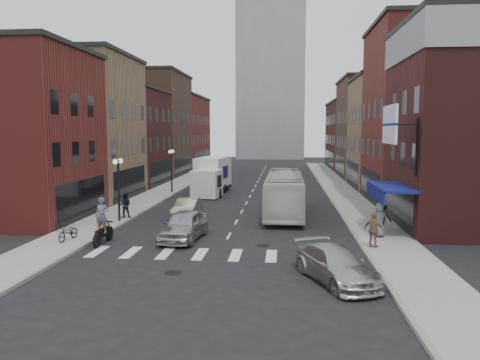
# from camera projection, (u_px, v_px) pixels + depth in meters

# --- Properties ---
(ground) EXTENTS (160.00, 160.00, 0.00)m
(ground) POSITION_uv_depth(u_px,v_px,m) (227.00, 240.00, 25.22)
(ground) COLOR black
(ground) RESTS_ON ground
(sidewalk_left) EXTENTS (3.00, 74.00, 0.15)m
(sidewalk_left) POSITION_uv_depth(u_px,v_px,m) (171.00, 188.00, 47.79)
(sidewalk_left) COLOR gray
(sidewalk_left) RESTS_ON ground
(sidewalk_right) EXTENTS (3.00, 74.00, 0.15)m
(sidewalk_right) POSITION_uv_depth(u_px,v_px,m) (339.00, 190.00, 46.18)
(sidewalk_right) COLOR gray
(sidewalk_right) RESTS_ON ground
(curb_left) EXTENTS (0.20, 74.00, 0.16)m
(curb_left) POSITION_uv_depth(u_px,v_px,m) (185.00, 189.00, 47.66)
(curb_left) COLOR gray
(curb_left) RESTS_ON ground
(curb_right) EXTENTS (0.20, 74.00, 0.16)m
(curb_right) POSITION_uv_depth(u_px,v_px,m) (324.00, 190.00, 46.33)
(curb_right) COLOR gray
(curb_right) RESTS_ON ground
(crosswalk_stripes) EXTENTS (12.00, 2.20, 0.01)m
(crosswalk_stripes) POSITION_uv_depth(u_px,v_px,m) (219.00, 255.00, 22.25)
(crosswalk_stripes) COLOR silver
(crosswalk_stripes) RESTS_ON ground
(bldg_left_near) EXTENTS (10.30, 9.20, 11.30)m
(bldg_left_near) POSITION_uv_depth(u_px,v_px,m) (7.00, 134.00, 30.49)
(bldg_left_near) COLOR maroon
(bldg_left_near) RESTS_ON ground
(bldg_left_mid_a) EXTENTS (10.30, 10.20, 12.30)m
(bldg_left_mid_a) POSITION_uv_depth(u_px,v_px,m) (72.00, 127.00, 39.84)
(bldg_left_mid_a) COLOR #9D7556
(bldg_left_mid_a) RESTS_ON ground
(bldg_left_mid_b) EXTENTS (10.30, 10.20, 10.30)m
(bldg_left_mid_b) POSITION_uv_depth(u_px,v_px,m) (115.00, 137.00, 49.85)
(bldg_left_mid_b) COLOR #451A18
(bldg_left_mid_b) RESTS_ON ground
(bldg_left_far_a) EXTENTS (10.30, 12.20, 13.30)m
(bldg_left_far_a) POSITION_uv_depth(u_px,v_px,m) (145.00, 125.00, 60.58)
(bldg_left_far_a) COLOR brown
(bldg_left_far_a) RESTS_ON ground
(bldg_left_far_b) EXTENTS (10.30, 16.20, 11.30)m
(bldg_left_far_b) POSITION_uv_depth(u_px,v_px,m) (171.00, 132.00, 74.54)
(bldg_left_far_b) COLOR maroon
(bldg_left_far_b) RESTS_ON ground
(bldg_right_mid_a) EXTENTS (10.30, 10.20, 14.30)m
(bldg_right_mid_a) POSITION_uv_depth(u_px,v_px,m) (436.00, 114.00, 36.90)
(bldg_right_mid_a) COLOR maroon
(bldg_right_mid_a) RESTS_ON ground
(bldg_right_mid_b) EXTENTS (10.30, 10.20, 11.30)m
(bldg_right_mid_b) POSITION_uv_depth(u_px,v_px,m) (404.00, 133.00, 46.96)
(bldg_right_mid_b) COLOR #9D7556
(bldg_right_mid_b) RESTS_ON ground
(bldg_right_far_a) EXTENTS (10.30, 12.20, 12.30)m
(bldg_right_far_a) POSITION_uv_depth(u_px,v_px,m) (382.00, 128.00, 57.80)
(bldg_right_far_a) COLOR brown
(bldg_right_far_a) RESTS_ON ground
(bldg_right_far_b) EXTENTS (10.30, 16.20, 10.30)m
(bldg_right_far_b) POSITION_uv_depth(u_px,v_px,m) (363.00, 135.00, 71.76)
(bldg_right_far_b) COLOR #451A18
(bldg_right_far_b) RESTS_ON ground
(awning_blue) EXTENTS (1.80, 5.00, 0.78)m
(awning_blue) POSITION_uv_depth(u_px,v_px,m) (388.00, 188.00, 26.57)
(awning_blue) COLOR navy
(awning_blue) RESTS_ON ground
(billboard_sign) EXTENTS (1.52, 3.00, 3.70)m
(billboard_sign) POSITION_uv_depth(u_px,v_px,m) (391.00, 126.00, 24.25)
(billboard_sign) COLOR black
(billboard_sign) RESTS_ON ground
(distant_tower) EXTENTS (14.00, 14.00, 50.00)m
(distant_tower) POSITION_uv_depth(u_px,v_px,m) (271.00, 41.00, 99.80)
(distant_tower) COLOR #9399A0
(distant_tower) RESTS_ON ground
(streetlamp_near) EXTENTS (0.32, 1.22, 4.11)m
(streetlamp_near) POSITION_uv_depth(u_px,v_px,m) (118.00, 178.00, 29.57)
(streetlamp_near) COLOR black
(streetlamp_near) RESTS_ON ground
(streetlamp_far) EXTENTS (0.32, 1.22, 4.11)m
(streetlamp_far) POSITION_uv_depth(u_px,v_px,m) (171.00, 163.00, 43.43)
(streetlamp_far) COLOR black
(streetlamp_far) RESTS_ON ground
(bike_rack) EXTENTS (0.08, 0.68, 0.80)m
(bike_rack) POSITION_uv_depth(u_px,v_px,m) (100.00, 223.00, 27.16)
(bike_rack) COLOR #D8590C
(bike_rack) RESTS_ON sidewalk_left
(box_truck) EXTENTS (2.99, 7.97, 3.37)m
(box_truck) POSITION_uv_depth(u_px,v_px,m) (211.00, 176.00, 43.31)
(box_truck) COLOR white
(box_truck) RESTS_ON ground
(motorcycle_rider) EXTENTS (0.69, 2.41, 2.45)m
(motorcycle_rider) POSITION_uv_depth(u_px,v_px,m) (102.00, 222.00, 24.21)
(motorcycle_rider) COLOR black
(motorcycle_rider) RESTS_ON ground
(transit_bus) EXTENTS (2.62, 10.88, 3.03)m
(transit_bus) POSITION_uv_depth(u_px,v_px,m) (284.00, 193.00, 32.80)
(transit_bus) COLOR silver
(transit_bus) RESTS_ON ground
(sedan_left_near) EXTENTS (2.26, 4.76, 1.57)m
(sedan_left_near) POSITION_uv_depth(u_px,v_px,m) (184.00, 225.00, 25.26)
(sedan_left_near) COLOR #B0B0B5
(sedan_left_near) RESTS_ON ground
(sedan_left_far) EXTENTS (1.51, 4.07, 1.33)m
(sedan_left_far) POSITION_uv_depth(u_px,v_px,m) (187.00, 209.00, 31.41)
(sedan_left_far) COLOR #A69A86
(sedan_left_far) RESTS_ON ground
(curb_car) EXTENTS (3.57, 4.99, 1.34)m
(curb_car) POSITION_uv_depth(u_px,v_px,m) (336.00, 265.00, 18.19)
(curb_car) COLOR #B4B4B9
(curb_car) RESTS_ON ground
(parked_bicycle) EXTENTS (0.79, 1.70, 0.86)m
(parked_bicycle) POSITION_uv_depth(u_px,v_px,m) (68.00, 232.00, 24.49)
(parked_bicycle) COLOR black
(parked_bicycle) RESTS_ON sidewalk_left
(ped_left_solo) EXTENTS (0.87, 0.59, 1.65)m
(ped_left_solo) POSITION_uv_depth(u_px,v_px,m) (125.00, 205.00, 30.87)
(ped_left_solo) COLOR black
(ped_left_solo) RESTS_ON sidewalk_left
(ped_right_a) EXTENTS (1.16, 0.78, 1.65)m
(ped_right_a) POSITION_uv_depth(u_px,v_px,m) (382.00, 217.00, 26.61)
(ped_right_a) COLOR black
(ped_right_a) RESTS_ON sidewalk_right
(ped_right_b) EXTENTS (1.15, 0.98, 1.76)m
(ped_right_b) POSITION_uv_depth(u_px,v_px,m) (374.00, 230.00, 22.94)
(ped_right_b) COLOR #865F44
(ped_right_b) RESTS_ON sidewalk_right
(ped_right_c) EXTENTS (0.94, 0.65, 1.87)m
(ped_right_c) POSITION_uv_depth(u_px,v_px,m) (379.00, 220.00, 25.23)
(ped_right_c) COLOR #5C5E64
(ped_right_c) RESTS_ON sidewalk_right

